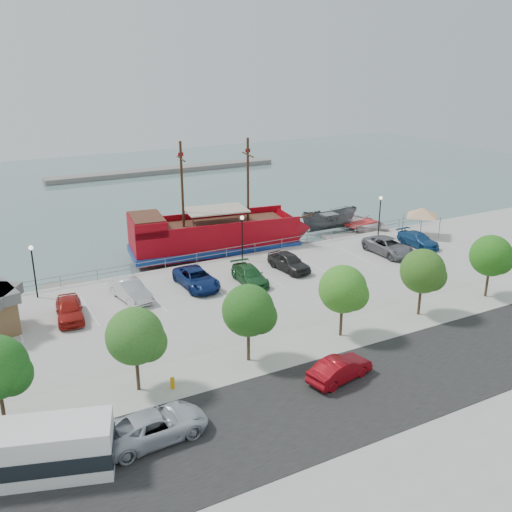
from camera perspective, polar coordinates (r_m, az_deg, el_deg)
name	(u,v)px	position (r m, az deg, el deg)	size (l,w,h in m)	color
ground	(278,295)	(47.71, 2.20, -3.91)	(160.00, 160.00, 0.00)	slate
land_slab	(480,427)	(33.46, 21.48, -15.59)	(100.00, 58.00, 1.20)	#A3A19B
street	(414,373)	(35.90, 15.52, -11.18)	(100.00, 8.00, 0.04)	black
sidewalk	(352,332)	(39.82, 9.59, -7.52)	(100.00, 4.00, 0.05)	#A9A8A1
seawall_railing	(236,251)	(53.57, -2.00, 0.49)	(50.00, 0.06, 1.00)	gray
far_shore	(166,170)	(99.90, -9.01, 8.46)	(40.00, 3.00, 0.80)	slate
pirate_ship	(228,235)	(56.77, -2.84, 2.09)	(19.28, 7.65, 12.02)	#990410
patrol_boat	(329,222)	(64.43, 7.32, 3.38)	(2.49, 6.63, 2.57)	#53565A
speedboat	(362,226)	(65.37, 10.54, 3.01)	(5.65, 7.91, 1.64)	beige
dock_west	(80,287)	(51.11, -17.18, -2.97)	(6.31, 1.80, 0.36)	gray
dock_mid	(308,246)	(59.45, 5.22, 0.98)	(6.45, 1.84, 0.37)	gray
dock_east	(357,237)	(63.06, 10.10, 1.86)	(7.42, 2.12, 0.42)	gray
canopy_tent	(423,208)	(61.47, 16.35, 4.64)	(4.22, 4.22, 3.51)	slate
street_van	(155,425)	(29.52, -10.05, -16.35)	(2.46, 5.32, 1.48)	silver
street_sedan	(340,369)	(34.01, 8.39, -11.12)	(1.47, 4.23, 1.39)	maroon
shuttle_bus	(34,452)	(28.55, -21.36, -17.79)	(7.44, 4.51, 2.47)	silver
fire_hydrant	(172,382)	(33.30, -8.36, -12.40)	(0.26, 0.26, 0.76)	#E29805
lamp_post_left	(33,262)	(46.83, -21.42, -0.58)	(0.36, 0.36, 4.28)	black
lamp_post_mid	(242,230)	(51.73, -1.39, 2.61)	(0.36, 0.36, 4.28)	black
lamp_post_right	(380,209)	(60.40, 12.30, 4.62)	(0.36, 0.36, 4.28)	black
tree_b	(138,338)	(32.10, -11.73, -8.00)	(3.30, 3.20, 5.00)	#473321
tree_c	(251,312)	(34.42, -0.50, -5.61)	(3.30, 3.20, 5.00)	#473321
tree_d	(345,290)	(37.92, 8.91, -3.43)	(3.30, 3.20, 5.00)	#473321
tree_e	(425,272)	(42.29, 16.52, -1.58)	(3.30, 3.20, 5.00)	#473321
tree_f	(493,257)	(47.30, 22.61, -0.08)	(3.30, 3.20, 5.00)	#473321
parked_car_a	(69,309)	(42.98, -18.17, -5.06)	(1.83, 4.54, 1.55)	maroon
parked_car_b	(130,290)	(45.10, -12.46, -3.35)	(1.64, 4.71, 1.55)	silver
parked_car_c	(196,278)	(46.70, -5.98, -2.23)	(2.45, 5.30, 1.47)	navy
parked_car_d	(250,275)	(47.25, -0.64, -1.92)	(1.93, 4.76, 1.38)	#1F5929
parked_car_e	(289,262)	(50.10, 3.31, -0.57)	(1.86, 4.63, 1.58)	#242424
parked_car_g	(389,246)	(55.53, 13.14, 0.94)	(2.59, 5.61, 1.56)	slate
parked_car_h	(418,240)	(58.70, 15.90, 1.60)	(1.91, 4.70, 1.36)	navy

